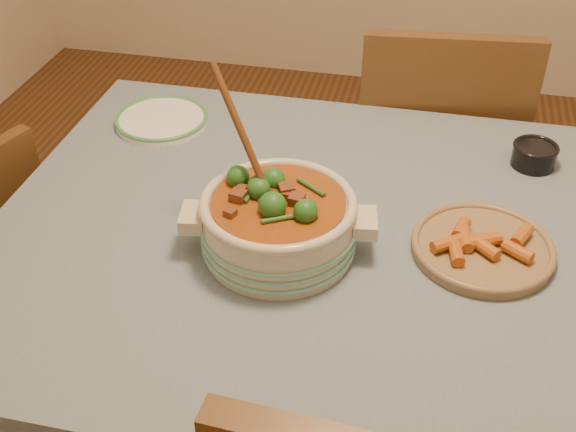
{
  "coord_description": "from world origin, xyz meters",
  "views": [
    {
      "loc": [
        -0.0,
        -1.11,
        1.64
      ],
      "look_at": [
        -0.23,
        -0.09,
        0.86
      ],
      "focal_mm": 45.0,
      "sensor_mm": 36.0,
      "label": 1
    }
  ],
  "objects_px": {
    "condiment_bowl": "(535,154)",
    "dining_table": "(408,279)",
    "fried_plate": "(483,246)",
    "stew_casserole": "(278,219)",
    "chair_far": "(433,156)",
    "white_plate": "(162,119)"
  },
  "relations": [
    {
      "from": "fried_plate",
      "to": "stew_casserole",
      "type": "bearing_deg",
      "value": -168.94
    },
    {
      "from": "dining_table",
      "to": "chair_far",
      "type": "bearing_deg",
      "value": 87.81
    },
    {
      "from": "stew_casserole",
      "to": "fried_plate",
      "type": "height_order",
      "value": "stew_casserole"
    },
    {
      "from": "stew_casserole",
      "to": "condiment_bowl",
      "type": "height_order",
      "value": "stew_casserole"
    },
    {
      "from": "stew_casserole",
      "to": "condiment_bowl",
      "type": "bearing_deg",
      "value": 40.18
    },
    {
      "from": "condiment_bowl",
      "to": "fried_plate",
      "type": "distance_m",
      "value": 0.36
    },
    {
      "from": "white_plate",
      "to": "fried_plate",
      "type": "xyz_separation_m",
      "value": [
        0.77,
        -0.34,
        0.01
      ]
    },
    {
      "from": "dining_table",
      "to": "stew_casserole",
      "type": "distance_m",
      "value": 0.31
    },
    {
      "from": "chair_far",
      "to": "condiment_bowl",
      "type": "bearing_deg",
      "value": 114.98
    },
    {
      "from": "stew_casserole",
      "to": "white_plate",
      "type": "bearing_deg",
      "value": 133.33
    },
    {
      "from": "condiment_bowl",
      "to": "fried_plate",
      "type": "xyz_separation_m",
      "value": [
        -0.11,
        -0.34,
        -0.01
      ]
    },
    {
      "from": "stew_casserole",
      "to": "chair_far",
      "type": "relative_size",
      "value": 0.39
    },
    {
      "from": "white_plate",
      "to": "fried_plate",
      "type": "relative_size",
      "value": 1.01
    },
    {
      "from": "dining_table",
      "to": "stew_casserole",
      "type": "relative_size",
      "value": 4.53
    },
    {
      "from": "fried_plate",
      "to": "chair_far",
      "type": "distance_m",
      "value": 0.74
    },
    {
      "from": "stew_casserole",
      "to": "chair_far",
      "type": "xyz_separation_m",
      "value": [
        0.28,
        0.77,
        -0.29
      ]
    },
    {
      "from": "fried_plate",
      "to": "chair_far",
      "type": "xyz_separation_m",
      "value": [
        -0.1,
        0.69,
        -0.24
      ]
    },
    {
      "from": "condiment_bowl",
      "to": "dining_table",
      "type": "bearing_deg",
      "value": -125.13
    },
    {
      "from": "white_plate",
      "to": "fried_plate",
      "type": "bearing_deg",
      "value": -23.75
    },
    {
      "from": "chair_far",
      "to": "stew_casserole",
      "type": "bearing_deg",
      "value": 64.12
    },
    {
      "from": "fried_plate",
      "to": "condiment_bowl",
      "type": "bearing_deg",
      "value": 72.14
    },
    {
      "from": "dining_table",
      "to": "fried_plate",
      "type": "distance_m",
      "value": 0.17
    }
  ]
}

